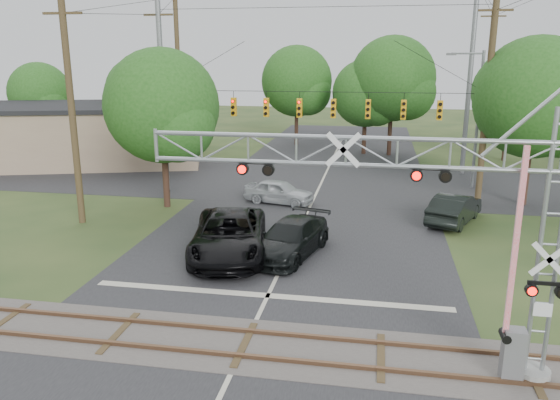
% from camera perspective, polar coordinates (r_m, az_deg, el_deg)
% --- Properties ---
extents(ground, '(160.00, 160.00, 0.00)m').
position_cam_1_polar(ground, '(15.19, -5.63, -18.61)').
color(ground, '#283E1C').
rests_on(ground, ground).
extents(road_main, '(14.00, 90.00, 0.02)m').
position_cam_1_polar(road_main, '(23.95, 0.87, -5.55)').
color(road_main, '#252427').
rests_on(road_main, ground).
extents(road_cross, '(90.00, 12.00, 0.02)m').
position_cam_1_polar(road_cross, '(37.28, 4.38, 1.87)').
color(road_cross, '#252427').
rests_on(road_cross, ground).
extents(railroad_track, '(90.00, 3.20, 0.17)m').
position_cam_1_polar(railroad_track, '(16.82, -3.73, -14.85)').
color(railroad_track, '#433D3A').
rests_on(railroad_track, ground).
extents(crossing_gantry, '(10.80, 0.92, 7.20)m').
position_cam_1_polar(crossing_gantry, '(14.38, 14.58, -1.37)').
color(crossing_gantry, gray).
rests_on(crossing_gantry, ground).
extents(traffic_signal_span, '(19.34, 0.36, 11.50)m').
position_cam_1_polar(traffic_signal_span, '(32.39, 5.36, 10.02)').
color(traffic_signal_span, gray).
rests_on(traffic_signal_span, ground).
extents(pickup_black, '(4.27, 7.09, 1.84)m').
position_cam_1_polar(pickup_black, '(23.50, -5.35, -3.67)').
color(pickup_black, black).
rests_on(pickup_black, ground).
extents(car_dark, '(3.39, 5.60, 1.52)m').
position_cam_1_polar(car_dark, '(23.46, 1.09, -4.05)').
color(car_dark, black).
rests_on(car_dark, ground).
extents(sedan_silver, '(4.35, 2.55, 1.39)m').
position_cam_1_polar(sedan_silver, '(31.74, -0.09, 0.89)').
color(sedan_silver, '#A6ABAE').
rests_on(sedan_silver, ground).
extents(suv_dark, '(3.34, 4.95, 1.54)m').
position_cam_1_polar(suv_dark, '(29.41, 17.77, -0.82)').
color(suv_dark, black).
rests_on(suv_dark, ground).
extents(commercial_building, '(21.80, 15.37, 4.62)m').
position_cam_1_polar(commercial_building, '(46.99, -20.43, 6.54)').
color(commercial_building, gray).
rests_on(commercial_building, ground).
extents(streetlight, '(2.32, 0.24, 8.69)m').
position_cam_1_polar(streetlight, '(37.04, 19.75, 8.57)').
color(streetlight, gray).
rests_on(streetlight, ground).
extents(utility_poles, '(26.09, 30.54, 13.63)m').
position_cam_1_polar(utility_poles, '(34.86, 9.18, 11.44)').
color(utility_poles, '#493821').
rests_on(utility_poles, ground).
extents(treeline, '(56.57, 29.87, 10.05)m').
position_cam_1_polar(treeline, '(43.92, 6.90, 11.20)').
color(treeline, '#3A241A').
rests_on(treeline, ground).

